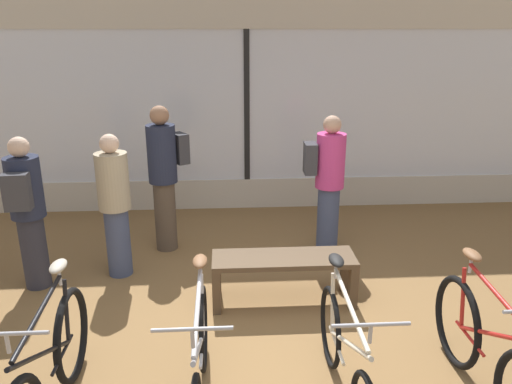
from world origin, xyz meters
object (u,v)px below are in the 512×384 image
bicycle_center_left (200,365)px  bicycle_right (487,356)px  customer_mid_floor (164,174)px  customer_near_rack (115,204)px  bicycle_center_right (345,361)px  customer_by_window (27,210)px  display_bench (284,265)px  bicycle_left (50,375)px  customer_near_bench (328,180)px

bicycle_center_left → bicycle_right: (2.04, -0.04, 0.01)m
customer_mid_floor → customer_near_rack: bearing=-124.8°
bicycle_center_right → customer_near_rack: size_ratio=1.08×
bicycle_center_left → customer_by_window: (-1.80, 1.93, 0.48)m
bicycle_center_right → display_bench: size_ratio=1.22×
bicycle_left → bicycle_center_right: (2.02, 0.05, -0.02)m
customer_mid_floor → customer_near_bench: (1.94, -0.18, -0.06)m
customer_near_rack → customer_mid_floor: 0.81m
customer_by_window → customer_near_bench: customer_near_bench is taller
bicycle_right → display_bench: bicycle_right is taller
bicycle_left → bicycle_right: size_ratio=1.02×
bicycle_right → display_bench: bearing=130.4°
customer_by_window → customer_near_bench: bearing=12.7°
bicycle_center_right → customer_by_window: customer_by_window is taller
bicycle_center_left → bicycle_center_right: bearing=-0.5°
bicycle_left → customer_mid_floor: (0.48, 2.89, 0.56)m
bicycle_left → bicycle_right: bicycle_right is taller
bicycle_right → customer_near_bench: 2.81m
customer_mid_floor → customer_by_window: bearing=-144.7°
bicycle_center_right → bicycle_right: 1.02m
bicycle_center_left → bicycle_right: bicycle_right is taller
display_bench → bicycle_center_left: bearing=-117.2°
customer_mid_floor → bicycle_right: bearing=-48.2°
bicycle_left → customer_by_window: customer_by_window is taller
bicycle_center_right → bicycle_right: bicycle_right is taller
display_bench → customer_near_rack: customer_near_rack is taller
bicycle_center_right → bicycle_center_left: bearing=179.5°
bicycle_center_right → customer_by_window: (-2.82, 1.94, 0.49)m
bicycle_center_left → bicycle_left: bearing=-176.8°
display_bench → customer_near_bench: customer_near_bench is taller
bicycle_center_left → display_bench: bicycle_center_left is taller
customer_near_rack → customer_by_window: 0.85m
display_bench → customer_near_bench: size_ratio=0.84×
bicycle_right → customer_near_rack: 3.77m
bicycle_center_left → customer_mid_floor: customer_mid_floor is taller
customer_by_window → bicycle_center_left: bearing=-46.9°
customer_near_bench → customer_mid_floor: bearing=174.8°
bicycle_center_right → bicycle_left: bearing=-178.7°
customer_mid_floor → customer_near_bench: 1.95m
bicycle_center_right → customer_near_rack: 3.00m
bicycle_left → customer_near_rack: 2.27m
bicycle_center_left → bicycle_center_right: bicycle_center_left is taller
bicycle_left → customer_near_bench: 3.66m
bicycle_center_left → bicycle_center_right: (1.02, -0.01, -0.01)m
customer_mid_floor → bicycle_center_left: bearing=-79.4°
customer_by_window → bicycle_right: bearing=-27.1°
customer_near_rack → customer_by_window: bearing=-163.4°
bicycle_left → customer_mid_floor: 2.98m
bicycle_center_right → bicycle_right: bearing=-1.7°
bicycle_right → customer_mid_floor: 3.89m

